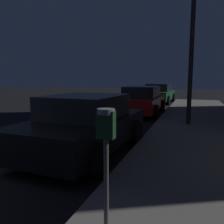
% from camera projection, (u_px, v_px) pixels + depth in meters
% --- Properties ---
extents(parking_meter, '(0.19, 0.19, 1.37)m').
position_uv_depth(parking_meter, '(106.00, 139.00, 2.57)').
color(parking_meter, '#59595B').
rests_on(parking_meter, sidewalk).
extents(car_black, '(2.30, 4.14, 1.43)m').
position_uv_depth(car_black, '(85.00, 125.00, 5.85)').
color(car_black, black).
rests_on(car_black, ground).
extents(car_red, '(1.98, 4.39, 1.43)m').
position_uv_depth(car_red, '(142.00, 100.00, 12.21)').
color(car_red, maroon).
rests_on(car_red, ground).
extents(car_green, '(2.19, 4.16, 1.43)m').
position_uv_depth(car_green, '(159.00, 93.00, 17.85)').
color(car_green, '#19592D').
rests_on(car_green, ground).
extents(street_lamp, '(0.44, 0.44, 5.81)m').
position_uv_depth(street_lamp, '(193.00, 17.00, 8.35)').
color(street_lamp, black).
rests_on(street_lamp, sidewalk).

